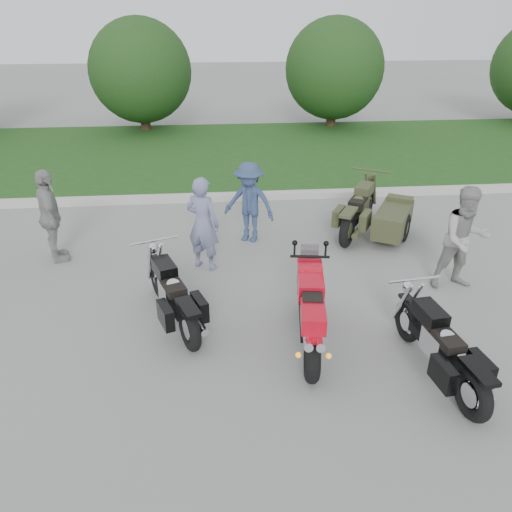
{
  "coord_description": "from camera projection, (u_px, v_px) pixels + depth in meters",
  "views": [
    {
      "loc": [
        -0.6,
        -5.55,
        4.23
      ],
      "look_at": [
        0.01,
        1.27,
        0.8
      ],
      "focal_mm": 35.0,
      "sensor_mm": 36.0,
      "label": 1
    }
  ],
  "objects": [
    {
      "name": "ground",
      "position": [
        263.0,
        349.0,
        6.89
      ],
      "size": [
        80.0,
        80.0,
        0.0
      ],
      "primitive_type": "plane",
      "color": "gray",
      "rests_on": "ground"
    },
    {
      "name": "curb",
      "position": [
        238.0,
        197.0,
        12.2
      ],
      "size": [
        60.0,
        0.3,
        0.15
      ],
      "primitive_type": "cube",
      "color": "#BAB8AF",
      "rests_on": "ground"
    },
    {
      "name": "grass_strip",
      "position": [
        231.0,
        153.0,
        15.9
      ],
      "size": [
        60.0,
        8.0,
        0.14
      ],
      "primitive_type": "cube",
      "color": "#2E5C1F",
      "rests_on": "ground"
    },
    {
      "name": "tree_mid_left",
      "position": [
        141.0,
        71.0,
        17.69
      ],
      "size": [
        3.6,
        3.6,
        4.0
      ],
      "color": "#3F2B1C",
      "rests_on": "ground"
    },
    {
      "name": "tree_mid_right",
      "position": [
        334.0,
        69.0,
        18.25
      ],
      "size": [
        3.6,
        3.6,
        4.0
      ],
      "color": "#3F2B1C",
      "rests_on": "ground"
    },
    {
      "name": "sportbike_red",
      "position": [
        311.0,
        311.0,
        6.69
      ],
      "size": [
        0.55,
        2.08,
        0.99
      ],
      "rotation": [
        0.0,
        0.0,
        -0.14
      ],
      "color": "black",
      "rests_on": "ground"
    },
    {
      "name": "cruiser_left",
      "position": [
        174.0,
        298.0,
        7.27
      ],
      "size": [
        0.94,
        2.1,
        0.84
      ],
      "rotation": [
        0.0,
        0.0,
        0.36
      ],
      "color": "black",
      "rests_on": "ground"
    },
    {
      "name": "cruiser_right",
      "position": [
        442.0,
        351.0,
        6.16
      ],
      "size": [
        0.52,
        2.15,
        0.83
      ],
      "rotation": [
        0.0,
        0.0,
        0.13
      ],
      "color": "black",
      "rests_on": "ground"
    },
    {
      "name": "cruiser_sidecar",
      "position": [
        378.0,
        217.0,
        10.08
      ],
      "size": [
        1.84,
        2.23,
        0.92
      ],
      "rotation": [
        0.0,
        0.0,
        -0.53
      ],
      "color": "black",
      "rests_on": "ground"
    },
    {
      "name": "person_stripe",
      "position": [
        203.0,
        224.0,
        8.68
      ],
      "size": [
        0.74,
        0.66,
        1.69
      ],
      "primitive_type": "imported",
      "rotation": [
        0.0,
        0.0,
        2.63
      ],
      "color": "slate",
      "rests_on": "ground"
    },
    {
      "name": "person_grey",
      "position": [
        464.0,
        239.0,
        8.05
      ],
      "size": [
        0.88,
        0.7,
        1.75
      ],
      "primitive_type": "imported",
      "rotation": [
        0.0,
        0.0,
        0.04
      ],
      "color": "#9C9A96",
      "rests_on": "ground"
    },
    {
      "name": "person_denim",
      "position": [
        249.0,
        203.0,
        9.75
      ],
      "size": [
        1.2,
        1.01,
        1.61
      ],
      "primitive_type": "imported",
      "rotation": [
        0.0,
        0.0,
        -0.48
      ],
      "color": "navy",
      "rests_on": "ground"
    },
    {
      "name": "person_back",
      "position": [
        50.0,
        217.0,
        8.93
      ],
      "size": [
        0.77,
        1.1,
        1.73
      ],
      "primitive_type": "imported",
      "rotation": [
        0.0,
        0.0,
        1.96
      ],
      "color": "gray",
      "rests_on": "ground"
    }
  ]
}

